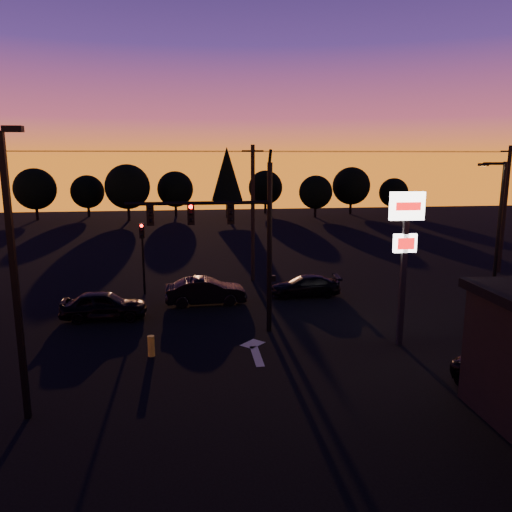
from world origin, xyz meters
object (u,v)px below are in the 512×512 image
(streetlight, at_px, (497,231))
(car_right, at_px, (305,286))
(car_mid, at_px, (206,291))
(pylon_sign, at_px, (405,236))
(secondary_signal, at_px, (143,248))
(parking_lot_light, at_px, (13,258))
(traffic_signal_mast, at_px, (235,230))
(car_left, at_px, (104,305))
(bollard, at_px, (151,346))

(streetlight, xyz_separation_m, car_right, (-9.30, 4.29, -3.81))
(car_mid, relative_size, car_right, 1.07)
(streetlight, relative_size, car_right, 1.89)
(car_right, bearing_deg, pylon_sign, 17.92)
(secondary_signal, distance_m, car_right, 10.02)
(parking_lot_light, relative_size, car_right, 2.16)
(traffic_signal_mast, height_order, car_left, traffic_signal_mast)
(pylon_sign, xyz_separation_m, streetlight, (6.91, 4.00, -0.49))
(pylon_sign, bearing_deg, parking_lot_light, -162.77)
(car_left, bearing_deg, bollard, -151.31)
(car_left, bearing_deg, streetlight, -92.67)
(secondary_signal, bearing_deg, parking_lot_light, -99.79)
(car_mid, bearing_deg, car_left, 107.97)
(parking_lot_light, relative_size, pylon_sign, 1.34)
(pylon_sign, bearing_deg, traffic_signal_mast, 160.64)
(parking_lot_light, distance_m, car_right, 18.22)
(traffic_signal_mast, distance_m, car_right, 8.63)
(pylon_sign, bearing_deg, bollard, 179.41)
(parking_lot_light, xyz_separation_m, streetlight, (21.41, 8.50, -0.85))
(secondary_signal, distance_m, streetlight, 19.89)
(pylon_sign, xyz_separation_m, car_mid, (-8.36, 7.41, -4.17))
(parking_lot_light, distance_m, pylon_sign, 15.19)
(bollard, bearing_deg, car_mid, 70.73)
(traffic_signal_mast, relative_size, bollard, 9.66)
(secondary_signal, bearing_deg, car_right, -10.01)
(traffic_signal_mast, distance_m, car_mid, 6.58)
(parking_lot_light, height_order, pylon_sign, parking_lot_light)
(streetlight, height_order, bollard, streetlight)
(secondary_signal, relative_size, bollard, 4.89)
(parking_lot_light, bearing_deg, car_left, 85.18)
(car_left, bearing_deg, car_mid, -68.30)
(secondary_signal, bearing_deg, traffic_signal_mast, -56.81)
(traffic_signal_mast, distance_m, car_left, 8.33)
(car_left, distance_m, car_mid, 5.66)
(bollard, height_order, car_right, car_right)
(pylon_sign, bearing_deg, car_left, 158.31)
(bollard, bearing_deg, car_right, 43.83)
(parking_lot_light, bearing_deg, car_right, 46.55)
(car_left, relative_size, car_mid, 0.95)
(pylon_sign, distance_m, bollard, 11.79)
(parking_lot_light, distance_m, car_left, 10.95)
(car_left, bearing_deg, traffic_signal_mast, -112.82)
(parking_lot_light, height_order, car_mid, parking_lot_light)
(pylon_sign, xyz_separation_m, car_right, (-2.39, 8.29, -4.30))
(bollard, relative_size, car_right, 0.21)
(parking_lot_light, height_order, car_right, parking_lot_light)
(bollard, xyz_separation_m, car_right, (8.52, 8.18, 0.17))
(streetlight, xyz_separation_m, car_left, (-20.57, 1.43, -3.68))
(car_right, bearing_deg, secondary_signal, -98.15)
(secondary_signal, relative_size, pylon_sign, 0.64)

